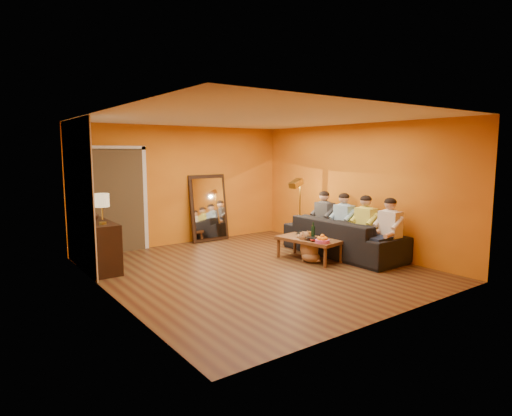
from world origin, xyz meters
TOP-DOWN VIEW (x-y plane):
  - room_shell at (0.00, 0.37)m, footprint 5.00×5.50m
  - white_accent at (-2.48, 1.75)m, footprint 0.02×1.90m
  - doorway_recess at (-1.50, 2.83)m, footprint 1.06×0.30m
  - door_jamb_left at (-2.07, 2.71)m, footprint 0.08×0.06m
  - door_jamb_right at (-0.93, 2.71)m, footprint 0.08×0.06m
  - door_header at (-1.50, 2.71)m, footprint 1.22×0.06m
  - mirror_frame at (0.55, 2.63)m, footprint 0.92×0.27m
  - mirror_glass at (0.55, 2.59)m, footprint 0.78×0.21m
  - sideboard at (-2.24, 1.55)m, footprint 0.44×1.18m
  - table_lamp at (-2.24, 1.25)m, footprint 0.24×0.24m
  - sofa at (2.00, -0.16)m, footprint 2.51×0.98m
  - coffee_table at (1.18, -0.06)m, footprint 0.81×1.31m
  - floor_lamp at (1.77, 0.86)m, footprint 0.34×0.29m
  - dog at (1.10, -0.16)m, footprint 0.40×0.54m
  - person_far_left at (2.13, -1.16)m, footprint 0.70×0.44m
  - person_mid_left at (2.13, -0.61)m, footprint 0.70×0.44m
  - person_mid_right at (2.13, -0.06)m, footprint 0.70×0.44m
  - person_far_right at (2.13, 0.49)m, footprint 0.70×0.44m
  - fruit_bowl at (1.08, -0.51)m, footprint 0.26×0.26m
  - wine_bottle at (1.23, -0.11)m, footprint 0.07×0.07m
  - tumbler at (1.30, 0.06)m, footprint 0.12×0.12m
  - laptop at (1.36, 0.29)m, footprint 0.43×0.40m
  - book_lower at (1.00, -0.26)m, footprint 0.22×0.26m
  - book_mid at (1.01, -0.25)m, footprint 0.23×0.27m
  - book_upper at (1.00, -0.27)m, footprint 0.20×0.24m
  - vase at (-2.24, 1.80)m, footprint 0.18×0.18m
  - flowers at (-2.24, 1.80)m, footprint 0.17×0.17m

SIDE VIEW (x-z plane):
  - coffee_table at x=1.18m, z-range 0.00..0.42m
  - dog at x=1.10m, z-range 0.00..0.58m
  - sofa at x=2.00m, z-range 0.00..0.73m
  - sideboard at x=-2.24m, z-range 0.00..0.85m
  - book_lower at x=1.00m, z-range 0.42..0.44m
  - laptop at x=1.36m, z-range 0.42..0.45m
  - book_mid at x=1.01m, z-range 0.44..0.46m
  - book_upper at x=1.00m, z-range 0.46..0.48m
  - tumbler at x=1.30m, z-range 0.42..0.52m
  - fruit_bowl at x=1.08m, z-range 0.42..0.58m
  - wine_bottle at x=1.23m, z-range 0.42..0.73m
  - person_far_left at x=2.13m, z-range 0.00..1.22m
  - person_mid_left at x=2.13m, z-range 0.00..1.22m
  - person_mid_right at x=2.13m, z-range 0.00..1.22m
  - person_far_right at x=2.13m, z-range 0.00..1.22m
  - floor_lamp at x=1.77m, z-range 0.00..1.44m
  - mirror_frame at x=0.55m, z-range 0.00..1.52m
  - mirror_glass at x=0.55m, z-range 0.09..1.43m
  - vase at x=-2.24m, z-range 0.85..1.04m
  - doorway_recess at x=-1.50m, z-range 0.00..2.10m
  - door_jamb_left at x=-2.07m, z-range -0.05..2.15m
  - door_jamb_right at x=-0.93m, z-range -0.05..2.15m
  - table_lamp at x=-2.24m, z-range 0.85..1.36m
  - flowers at x=-2.24m, z-range 0.97..1.42m
  - room_shell at x=0.00m, z-range 0.00..2.60m
  - white_accent at x=-2.48m, z-range 0.01..2.59m
  - door_header at x=-1.50m, z-range 2.08..2.16m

